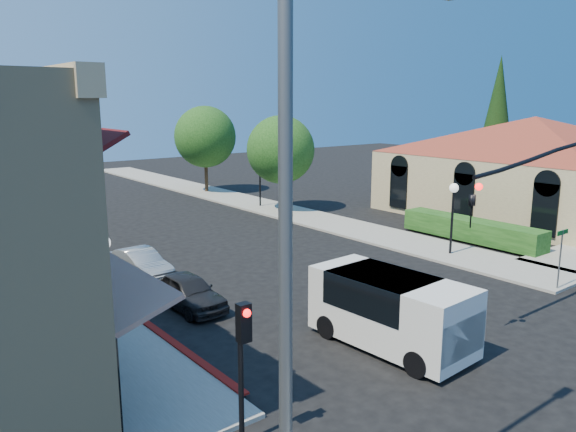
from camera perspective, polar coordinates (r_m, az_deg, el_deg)
ground at (r=17.79m, az=21.02°, el=-13.93°), size 120.00×120.00×0.00m
sidewalk_right at (r=42.36m, az=-4.92°, el=1.61°), size 3.50×50.00×0.12m
curb_red_strip at (r=18.97m, az=-12.99°, el=-11.78°), size 0.25×10.00×0.06m
mission_building at (r=41.13m, az=23.56°, el=5.57°), size 30.12×30.12×6.40m
hedge at (r=31.72m, az=18.06°, el=-2.49°), size 1.40×8.00×1.10m
conifer_far at (r=49.43m, az=20.50°, el=9.71°), size 3.20×3.20×11.00m
street_tree_a at (r=37.79m, az=-0.76°, el=6.75°), size 4.56×4.56×6.48m
street_tree_b at (r=46.08m, az=-8.42°, el=7.96°), size 4.94×4.94×7.02m
signal_mast_arm at (r=22.30m, az=26.28°, el=1.78°), size 8.01×0.39×6.00m
secondary_signal at (r=12.25m, az=-4.63°, el=-13.19°), size 0.28×0.42×3.32m
cobra_streetlight at (r=8.00m, az=1.74°, el=-4.26°), size 3.60×0.25×9.31m
street_name_sign at (r=24.52m, az=25.98°, el=-3.10°), size 0.80×0.06×2.50m
lamppost_left_near at (r=17.50m, az=-18.15°, el=-4.57°), size 0.44×0.44×3.57m
lamppost_right_near at (r=28.02m, az=16.44°, el=1.51°), size 0.44×0.44×3.57m
lamppost_right_far at (r=39.37m, az=-2.88°, el=4.80°), size 0.44×0.44×3.57m
white_van at (r=17.55m, az=10.56°, el=-9.10°), size 2.46×5.15×2.23m
parked_car_a at (r=20.92m, az=-10.09°, el=-7.54°), size 1.57×3.75×1.27m
parked_car_b at (r=24.84m, az=-14.74°, el=-4.70°), size 1.56×3.78×1.22m
parked_car_c at (r=29.82m, az=-21.65°, el=-2.51°), size 2.01×4.04×1.13m
parked_car_d at (r=38.10m, az=-23.43°, el=0.33°), size 2.36×4.38×1.17m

